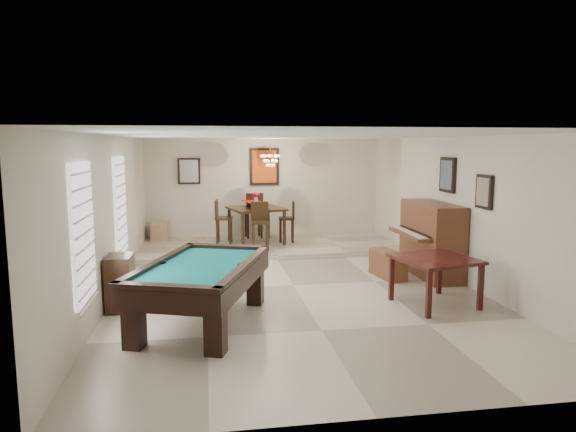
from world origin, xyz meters
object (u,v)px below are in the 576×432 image
object	(u,v)px
dining_chair_south	(260,226)
chandelier	(270,156)
square_table	(435,281)
flower_vase	(256,197)
apothecary_chest	(120,283)
dining_table	(256,223)
dining_chair_west	(224,222)
corner_bench	(159,231)
pool_table	(202,294)
dining_chair_east	(286,222)
piano_bench	(388,264)
dining_chair_north	(253,215)
upright_piano	(423,240)

from	to	relation	value
dining_chair_south	chandelier	bearing A→B (deg)	64.99
square_table	flower_vase	distance (m)	5.44
apothecary_chest	dining_table	xyz separation A→B (m)	(2.46, 4.34, 0.19)
dining_chair_west	corner_bench	size ratio (longest dim) A/B	2.16
pool_table	flower_vase	world-z (taller)	flower_vase
dining_chair_east	apothecary_chest	bearing A→B (deg)	-29.17
piano_bench	dining_chair_east	world-z (taller)	dining_chair_east
square_table	flower_vase	size ratio (longest dim) A/B	4.26
piano_bench	dining_chair_north	size ratio (longest dim) A/B	0.76
dining_chair_west	dining_chair_east	bearing A→B (deg)	-82.73
flower_vase	chandelier	xyz separation A→B (m)	(0.32, -0.22, 0.98)
upright_piano	dining_chair_east	world-z (taller)	upright_piano
flower_vase	dining_chair_south	size ratio (longest dim) A/B	0.24
apothecary_chest	dining_chair_south	bearing A→B (deg)	55.09
piano_bench	apothecary_chest	world-z (taller)	apothecary_chest
pool_table	dining_chair_west	world-z (taller)	dining_chair_west
piano_bench	dining_chair_north	bearing A→B (deg)	119.05
dining_chair_west	corner_bench	distance (m)	1.75
dining_chair_east	piano_bench	bearing A→B (deg)	30.95
piano_bench	apothecary_chest	xyz separation A→B (m)	(-4.61, -1.19, 0.17)
piano_bench	dining_chair_north	distance (m)	4.45
upright_piano	chandelier	xyz separation A→B (m)	(-2.52, 2.92, 1.51)
apothecary_chest	corner_bench	world-z (taller)	apothecary_chest
dining_table	dining_chair_north	distance (m)	0.72
upright_piano	dining_chair_north	size ratio (longest dim) A/B	1.44
dining_chair_north	corner_bench	distance (m)	2.36
square_table	chandelier	bearing A→B (deg)	112.90
dining_table	dining_chair_south	bearing A→B (deg)	-89.16
piano_bench	dining_chair_north	world-z (taller)	dining_chair_north
corner_bench	pool_table	bearing A→B (deg)	-79.63
dining_table	apothecary_chest	bearing A→B (deg)	-119.53
square_table	dining_chair_east	distance (m)	5.14
piano_bench	dining_table	bearing A→B (deg)	124.30
upright_piano	dining_chair_south	xyz separation A→B (m)	(-2.82, 2.35, -0.04)
piano_bench	flower_vase	world-z (taller)	flower_vase
pool_table	dining_chair_west	xyz separation A→B (m)	(0.49, 5.19, 0.23)
dining_chair_south	chandelier	distance (m)	1.68
square_table	dining_chair_south	xyz separation A→B (m)	(-2.27, 4.06, 0.28)
dining_chair_west	piano_bench	bearing A→B (deg)	-129.87
dining_table	flower_vase	size ratio (longest dim) A/B	4.65
apothecary_chest	dining_chair_south	distance (m)	4.32
dining_table	corner_bench	world-z (taller)	dining_table
square_table	dining_chair_south	size ratio (longest dim) A/B	1.01
dining_chair_east	corner_bench	distance (m)	3.16
pool_table	dining_chair_north	size ratio (longest dim) A/B	2.15
flower_vase	corner_bench	world-z (taller)	flower_vase
dining_chair_south	pool_table	bearing A→B (deg)	-103.06
dining_chair_north	dining_chair_west	bearing A→B (deg)	36.57
apothecary_chest	dining_chair_west	bearing A→B (deg)	68.81
apothecary_chest	dining_chair_east	size ratio (longest dim) A/B	0.84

